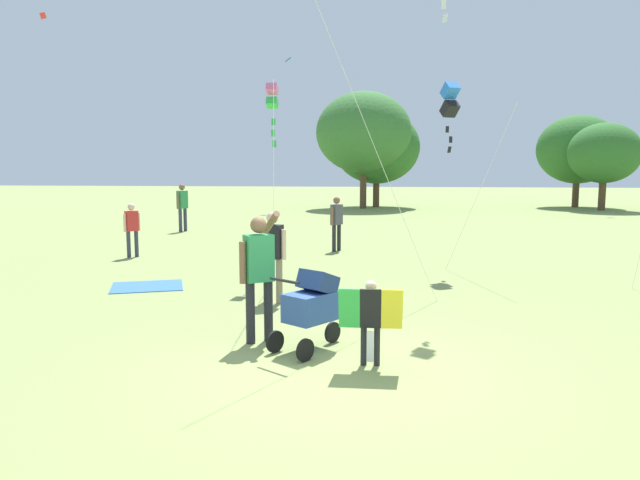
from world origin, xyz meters
The scene contains 13 objects.
ground_plane centered at (0.00, 0.00, 0.00)m, with size 120.00×120.00×0.00m, color #849351.
treeline_distant centered at (5.93, 26.94, 3.56)m, with size 26.90×6.49×6.31m.
child_with_butterfly_kite centered at (0.36, 0.21, 0.62)m, with size 0.73×0.34×1.01m.
person_adult_flyer centered at (-1.12, 1.04, 1.01)m, with size 0.51×0.66×1.74m.
stroller centered at (-0.39, 0.78, 0.61)m, with size 0.90×1.05×1.03m.
kite_orange_delta centered at (-1.74, 5.42, 3.65)m, with size 0.74×3.35×3.96m.
kite_blue_high centered at (1.91, 6.93, 3.73)m, with size 1.36×1.65×4.14m.
distant_kites_cluster centered at (-1.52, 24.91, 10.60)m, with size 34.18×10.01×8.97m.
person_red_shirt centered at (-5.86, 7.95, 0.81)m, with size 0.33×0.36×1.38m.
person_sitting_far centered at (-1.37, 3.32, 0.92)m, with size 0.49×0.29×1.56m.
person_couple_left centered at (-6.59, 13.92, 0.99)m, with size 0.34×0.51×1.69m.
person_kid_running centered at (-0.77, 9.63, 0.88)m, with size 0.34×0.42×1.49m.
picnic_blanket centered at (-4.04, 4.38, 0.01)m, with size 1.33×1.10×0.02m, color #3366B2.
Camera 1 is at (0.49, -6.54, 2.33)m, focal length 33.51 mm.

